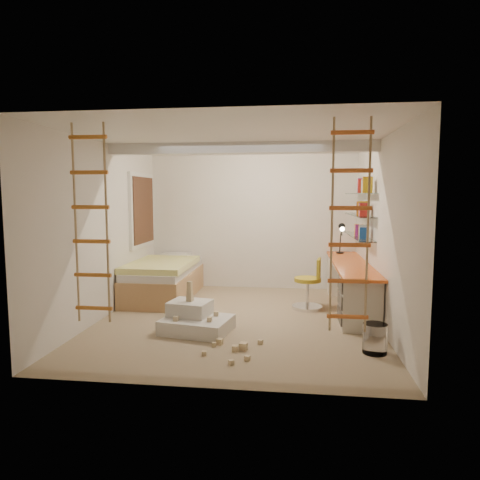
# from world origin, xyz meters

# --- Properties ---
(floor) EXTENTS (4.50, 4.50, 0.00)m
(floor) POSITION_xyz_m (0.00, 0.00, 0.00)
(floor) COLOR tan
(floor) RESTS_ON ground
(ceiling_beam) EXTENTS (4.00, 0.18, 0.16)m
(ceiling_beam) POSITION_xyz_m (0.00, 0.30, 2.52)
(ceiling_beam) COLOR white
(ceiling_beam) RESTS_ON ceiling
(window_frame) EXTENTS (0.06, 1.15, 1.35)m
(window_frame) POSITION_xyz_m (-1.97, 1.50, 1.55)
(window_frame) COLOR white
(window_frame) RESTS_ON wall_left
(window_blind) EXTENTS (0.02, 1.00, 1.20)m
(window_blind) POSITION_xyz_m (-1.93, 1.50, 1.55)
(window_blind) COLOR #4C2D1E
(window_blind) RESTS_ON window_frame
(rope_ladder_left) EXTENTS (0.41, 0.04, 2.13)m
(rope_ladder_left) POSITION_xyz_m (-1.35, -1.75, 1.52)
(rope_ladder_left) COLOR #C47921
(rope_ladder_left) RESTS_ON ceiling
(rope_ladder_right) EXTENTS (0.41, 0.04, 2.13)m
(rope_ladder_right) POSITION_xyz_m (1.35, -1.75, 1.52)
(rope_ladder_right) COLOR orange
(rope_ladder_right) RESTS_ON ceiling
(waste_bin) EXTENTS (0.28, 0.28, 0.35)m
(waste_bin) POSITION_xyz_m (1.75, -1.12, 0.17)
(waste_bin) COLOR white
(waste_bin) RESTS_ON floor
(desk) EXTENTS (0.56, 2.80, 0.75)m
(desk) POSITION_xyz_m (1.72, 0.86, 0.40)
(desk) COLOR orange
(desk) RESTS_ON floor
(shelves) EXTENTS (0.25, 1.80, 0.71)m
(shelves) POSITION_xyz_m (1.87, 1.13, 1.50)
(shelves) COLOR white
(shelves) RESTS_ON wall_right
(bed) EXTENTS (1.02, 2.00, 0.69)m
(bed) POSITION_xyz_m (-1.48, 1.23, 0.33)
(bed) COLOR #AD7F51
(bed) RESTS_ON floor
(task_lamp) EXTENTS (0.14, 0.36, 0.57)m
(task_lamp) POSITION_xyz_m (1.67, 1.82, 1.14)
(task_lamp) COLOR black
(task_lamp) RESTS_ON desk
(swivel_chair) EXTENTS (0.55, 0.55, 0.82)m
(swivel_chair) POSITION_xyz_m (1.06, 0.75, 0.30)
(swivel_chair) COLOR gold
(swivel_chair) RESTS_ON floor
(play_platform) EXTENTS (0.98, 0.83, 0.39)m
(play_platform) POSITION_xyz_m (-0.50, -0.58, 0.15)
(play_platform) COLOR silver
(play_platform) RESTS_ON floor
(toy_blocks) EXTENTS (1.18, 1.25, 0.66)m
(toy_blocks) POSITION_xyz_m (-0.16, -0.98, 0.18)
(toy_blocks) COLOR #CCB284
(toy_blocks) RESTS_ON floor
(books) EXTENTS (0.14, 0.58, 0.92)m
(books) POSITION_xyz_m (1.87, 1.13, 1.62)
(books) COLOR #194CA5
(books) RESTS_ON shelves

